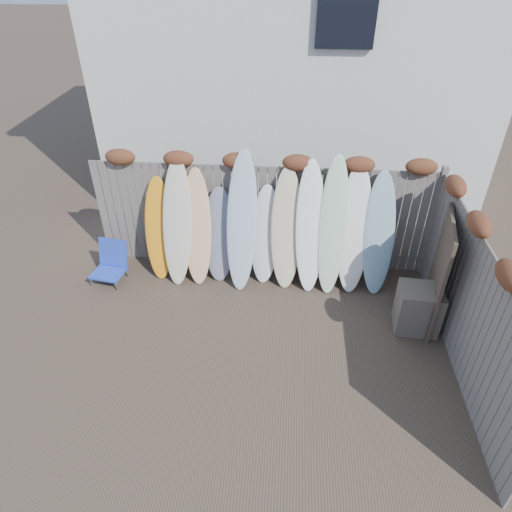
# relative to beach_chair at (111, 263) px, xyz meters

# --- Properties ---
(ground) EXTENTS (80.00, 80.00, 0.00)m
(ground) POSITION_rel_beach_chair_xyz_m (2.67, -1.72, -0.34)
(ground) COLOR #493A2D
(back_fence) EXTENTS (6.05, 0.28, 2.24)m
(back_fence) POSITION_rel_beach_chair_xyz_m (2.73, 0.68, 0.85)
(back_fence) COLOR slate
(back_fence) RESTS_ON ground
(right_fence) EXTENTS (0.28, 4.40, 2.24)m
(right_fence) POSITION_rel_beach_chair_xyz_m (5.66, -1.46, 0.81)
(right_fence) COLOR slate
(right_fence) RESTS_ON ground
(house) EXTENTS (8.50, 5.50, 6.33)m
(house) POSITION_rel_beach_chair_xyz_m (3.17, 4.78, 2.86)
(house) COLOR silver
(house) RESTS_ON ground
(beach_chair) EXTENTS (0.63, 0.66, 0.73)m
(beach_chair) POSITION_rel_beach_chair_xyz_m (0.00, 0.00, 0.00)
(beach_chair) COLOR blue
(beach_chair) RESTS_ON ground
(wooden_crate) EXTENTS (0.69, 0.59, 0.76)m
(wooden_crate) POSITION_rel_beach_chair_xyz_m (5.25, -0.87, 0.04)
(wooden_crate) COLOR brown
(wooden_crate) RESTS_ON ground
(lattice_panel) EXTENTS (0.30, 1.21, 1.84)m
(lattice_panel) POSITION_rel_beach_chair_xyz_m (5.50, -0.63, 0.58)
(lattice_panel) COLOR #413627
(lattice_panel) RESTS_ON ground
(surfboard_0) EXTENTS (0.52, 0.67, 1.81)m
(surfboard_0) POSITION_rel_beach_chair_xyz_m (0.87, 0.31, 0.57)
(surfboard_0) COLOR orange
(surfboard_0) RESTS_ON ground
(surfboard_1) EXTENTS (0.57, 0.80, 2.18)m
(surfboard_1) POSITION_rel_beach_chair_xyz_m (1.24, 0.22, 0.75)
(surfboard_1) COLOR beige
(surfboard_1) RESTS_ON ground
(surfboard_2) EXTENTS (0.55, 0.75, 2.01)m
(surfboard_2) POSITION_rel_beach_chair_xyz_m (1.58, 0.24, 0.67)
(surfboard_2) COLOR #EAC880
(surfboard_2) RESTS_ON ground
(surfboard_3) EXTENTS (0.55, 0.61, 1.67)m
(surfboard_3) POSITION_rel_beach_chair_xyz_m (1.95, 0.30, 0.50)
(surfboard_3) COLOR slate
(surfboard_3) RESTS_ON ground
(surfboard_4) EXTENTS (0.57, 0.86, 2.37)m
(surfboard_4) POSITION_rel_beach_chair_xyz_m (2.37, 0.19, 0.85)
(surfboard_4) COLOR silver
(surfboard_4) RESTS_ON ground
(surfboard_5) EXTENTS (0.55, 0.65, 1.72)m
(surfboard_5) POSITION_rel_beach_chair_xyz_m (2.76, 0.33, 0.52)
(surfboard_5) COLOR white
(surfboard_5) RESTS_ON ground
(surfboard_6) EXTENTS (0.56, 0.75, 2.07)m
(surfboard_6) POSITION_rel_beach_chair_xyz_m (3.13, 0.27, 0.70)
(surfboard_6) COLOR beige
(surfboard_6) RESTS_ON ground
(surfboard_7) EXTENTS (0.56, 0.82, 2.22)m
(surfboard_7) POSITION_rel_beach_chair_xyz_m (3.53, 0.23, 0.77)
(surfboard_7) COLOR white
(surfboard_7) RESTS_ON ground
(surfboard_8) EXTENTS (0.51, 0.83, 2.32)m
(surfboard_8) POSITION_rel_beach_chair_xyz_m (3.91, 0.22, 0.82)
(surfboard_8) COLOR silver
(surfboard_8) RESTS_ON ground
(surfboard_9) EXTENTS (0.55, 0.76, 2.16)m
(surfboard_9) POSITION_rel_beach_chair_xyz_m (4.28, 0.25, 0.74)
(surfboard_9) COLOR white
(surfboard_9) RESTS_ON ground
(surfboard_10) EXTENTS (0.56, 0.76, 2.08)m
(surfboard_10) POSITION_rel_beach_chair_xyz_m (4.69, 0.23, 0.70)
(surfboard_10) COLOR #8AADBC
(surfboard_10) RESTS_ON ground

